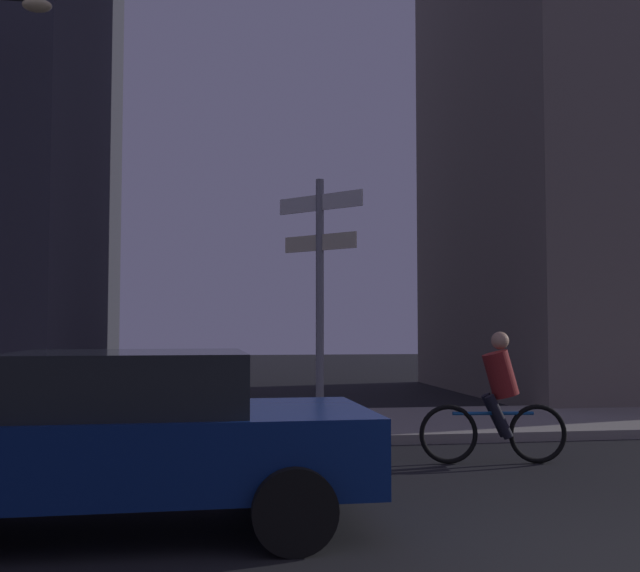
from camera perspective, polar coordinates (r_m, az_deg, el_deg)
The scene contains 4 objects.
sidewalk_kerb at distance 12.43m, azimuth 5.29°, elevation -10.57°, with size 40.00×3.48×0.14m, color gray.
signpost at distance 10.99m, azimuth -0.02°, elevation 0.39°, with size 1.10×1.10×3.74m.
car_near_left at distance 6.45m, azimuth -15.75°, elevation -11.07°, with size 4.46×2.09×1.46m.
cyclist at distance 9.40m, azimuth 13.52°, elevation -8.72°, with size 1.81×0.37×1.61m.
Camera 1 is at (-2.95, -4.58, 1.66)m, focal length 41.38 mm.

